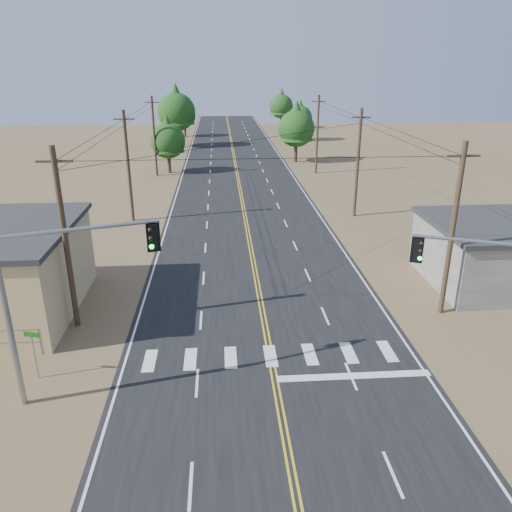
{
  "coord_description": "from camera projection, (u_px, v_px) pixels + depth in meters",
  "views": [
    {
      "loc": [
        -2.3,
        -13.42,
        13.76
      ],
      "look_at": [
        -0.37,
        12.96,
        3.5
      ],
      "focal_mm": 35.0,
      "sensor_mm": 36.0,
      "label": 1
    }
  ],
  "objects": [
    {
      "name": "tree_left_mid",
      "position": [
        176.0,
        108.0,
        85.23
      ],
      "size": [
        6.45,
        6.45,
        10.75
      ],
      "color": "#3F2D1E",
      "rests_on": "ground"
    },
    {
      "name": "utility_pole_left_mid",
      "position": [
        128.0,
        166.0,
        44.8
      ],
      "size": [
        1.8,
        0.3,
        10.0
      ],
      "color": "#4C3826",
      "rests_on": "ground"
    },
    {
      "name": "utility_pole_right_far",
      "position": [
        317.0,
        134.0,
        64.82
      ],
      "size": [
        1.8,
        0.3,
        10.0
      ],
      "color": "#4C3826",
      "rests_on": "ground"
    },
    {
      "name": "utility_pole_left_far",
      "position": [
        154.0,
        136.0,
        63.39
      ],
      "size": [
        1.8,
        0.3,
        10.0
      ],
      "color": "#4C3826",
      "rests_on": "ground"
    },
    {
      "name": "utility_pole_right_near",
      "position": [
        453.0,
        230.0,
        27.63
      ],
      "size": [
        1.8,
        0.3,
        10.0
      ],
      "color": "#4C3826",
      "rests_on": "ground"
    },
    {
      "name": "signal_mast_right",
      "position": [
        502.0,
        291.0,
        21.11
      ],
      "size": [
        5.25,
        2.18,
        7.03
      ],
      "rotation": [
        0.0,
        0.0,
        -0.37
      ],
      "color": "gray",
      "rests_on": "ground"
    },
    {
      "name": "road",
      "position": [
        246.0,
        224.0,
        45.5
      ],
      "size": [
        15.0,
        200.0,
        0.02
      ],
      "primitive_type": "cube",
      "color": "black",
      "rests_on": "ground"
    },
    {
      "name": "tree_right_far",
      "position": [
        281.0,
        104.0,
        110.37
      ],
      "size": [
        5.18,
        5.18,
        8.64
      ],
      "color": "#3F2D1E",
      "rests_on": "ground"
    },
    {
      "name": "tree_right_near",
      "position": [
        296.0,
        125.0,
        72.34
      ],
      "size": [
        5.28,
        5.28,
        8.8
      ],
      "color": "#3F2D1E",
      "rests_on": "ground"
    },
    {
      "name": "tree_left_far",
      "position": [
        184.0,
        113.0,
        98.08
      ],
      "size": [
        4.42,
        4.42,
        7.37
      ],
      "color": "#3F2D1E",
      "rests_on": "ground"
    },
    {
      "name": "signal_mast_left",
      "position": [
        53.0,
        286.0,
        20.32
      ],
      "size": [
        6.25,
        2.11,
        7.77
      ],
      "rotation": [
        0.0,
        0.0,
        0.3
      ],
      "color": "gray",
      "rests_on": "ground"
    },
    {
      "name": "tree_left_near",
      "position": [
        168.0,
        137.0,
        65.27
      ],
      "size": [
        4.58,
        4.58,
        7.63
      ],
      "color": "#3F2D1E",
      "rests_on": "ground"
    },
    {
      "name": "utility_pole_left_near",
      "position": [
        65.0,
        239.0,
        26.2
      ],
      "size": [
        1.8,
        0.3,
        10.0
      ],
      "color": "#4C3826",
      "rests_on": "ground"
    },
    {
      "name": "ground",
      "position": [
        293.0,
        480.0,
        17.61
      ],
      "size": [
        220.0,
        220.0,
        0.0
      ],
      "primitive_type": "plane",
      "color": "brown",
      "rests_on": "ground"
    },
    {
      "name": "street_sign",
      "position": [
        33.0,
        348.0,
        22.74
      ],
      "size": [
        0.71,
        0.2,
        2.44
      ],
      "rotation": [
        0.0,
        0.0,
        -0.24
      ],
      "color": "gray",
      "rests_on": "ground"
    },
    {
      "name": "utility_pole_right_mid",
      "position": [
        358.0,
        163.0,
        46.23
      ],
      "size": [
        1.8,
        0.3,
        10.0
      ],
      "color": "#4C3826",
      "rests_on": "ground"
    },
    {
      "name": "tree_right_mid",
      "position": [
        300.0,
        115.0,
        93.06
      ],
      "size": [
        4.52,
        4.52,
        7.53
      ],
      "color": "#3F2D1E",
      "rests_on": "ground"
    }
  ]
}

